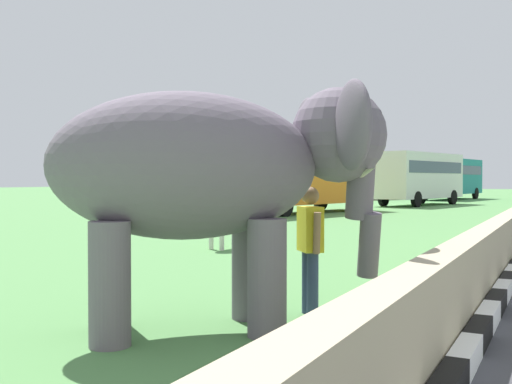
% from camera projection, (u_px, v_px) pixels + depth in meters
% --- Properties ---
extents(barrier_parapet, '(28.00, 0.36, 1.00)m').
position_uv_depth(barrier_parapet, '(450.00, 295.00, 6.51)').
color(barrier_parapet, tan).
rests_on(barrier_parapet, ground_plane).
extents(elephant, '(3.75, 3.90, 2.87)m').
position_uv_depth(elephant, '(217.00, 169.00, 6.97)').
color(elephant, slate).
rests_on(elephant, ground_plane).
extents(person_handler, '(0.54, 0.48, 1.66)m').
position_uv_depth(person_handler, '(310.00, 243.00, 7.74)').
color(person_handler, navy).
rests_on(person_handler, ground_plane).
extents(bus_orange, '(9.88, 4.79, 3.50)m').
position_uv_depth(bus_orange, '(304.00, 173.00, 31.06)').
color(bus_orange, orange).
rests_on(bus_orange, ground_plane).
extents(bus_white, '(9.06, 4.45, 3.50)m').
position_uv_depth(bus_white, '(419.00, 174.00, 40.41)').
color(bus_white, silver).
rests_on(bus_white, ground_plane).
extents(bus_teal, '(9.62, 4.07, 3.50)m').
position_uv_depth(bus_teal, '(451.00, 175.00, 51.98)').
color(bus_teal, teal).
rests_on(bus_teal, ground_plane).
extents(cow_near, '(1.93, 0.90, 1.23)m').
position_uv_depth(cow_near, '(230.00, 214.00, 15.24)').
color(cow_near, beige).
rests_on(cow_near, ground_plane).
extents(hill_east, '(34.07, 27.26, 11.22)m').
position_uv_depth(hill_east, '(312.00, 196.00, 64.17)').
color(hill_east, '#746C59').
rests_on(hill_east, ground_plane).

